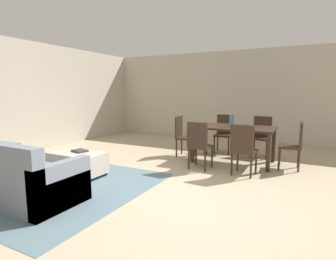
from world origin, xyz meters
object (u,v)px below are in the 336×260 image
at_px(dining_chair_near_left, 199,143).
at_px(dining_chair_far_left, 224,131).
at_px(book_on_ottoman, 80,151).
at_px(vase_centerpiece, 232,120).
at_px(ottoman_table, 78,162).
at_px(dining_table, 234,131).
at_px(dining_chair_head_west, 183,134).
at_px(dining_chair_far_right, 261,134).
at_px(dining_chair_head_east, 295,143).
at_px(dining_chair_near_right, 243,147).
at_px(couch, 13,178).

xyz_separation_m(dining_chair_near_left, dining_chair_far_left, (0.01, 1.69, 0.00)).
relative_size(dining_chair_far_left, book_on_ottoman, 3.54).
distance_m(dining_chair_near_left, vase_centerpiece, 0.97).
bearing_deg(ottoman_table, dining_table, 44.68).
distance_m(dining_table, dining_chair_head_west, 1.19).
relative_size(dining_chair_near_left, book_on_ottoman, 3.54).
distance_m(dining_chair_head_west, vase_centerpiece, 1.20).
distance_m(dining_chair_far_right, book_on_ottoman, 3.96).
bearing_deg(dining_chair_head_east, dining_chair_near_right, -132.19).
height_order(dining_table, dining_chair_far_left, dining_chair_far_left).
xyz_separation_m(dining_chair_far_left, vase_centerpiece, (0.41, -0.89, 0.37)).
height_order(dining_chair_head_east, vase_centerpiece, vase_centerpiece).
bearing_deg(dining_chair_near_left, dining_chair_head_east, 27.80).
height_order(couch, dining_chair_far_right, dining_chair_far_right).
bearing_deg(book_on_ottoman, dining_chair_near_right, 25.84).
height_order(vase_centerpiece, book_on_ottoman, vase_centerpiece).
height_order(dining_table, dining_chair_head_east, dining_chair_head_east).
height_order(dining_chair_far_right, dining_chair_head_west, same).
bearing_deg(ottoman_table, book_on_ottoman, 96.97).
bearing_deg(dining_chair_near_left, vase_centerpiece, 62.69).
xyz_separation_m(dining_chair_near_right, dining_chair_far_right, (0.06, 1.67, 0.00)).
relative_size(dining_chair_head_east, dining_chair_head_west, 1.00).
bearing_deg(book_on_ottoman, dining_chair_far_left, 58.98).
height_order(ottoman_table, dining_chair_head_west, dining_chair_head_west).
relative_size(dining_chair_near_left, dining_chair_near_right, 1.00).
height_order(dining_chair_head_east, book_on_ottoman, dining_chair_head_east).
xyz_separation_m(ottoman_table, dining_chair_far_left, (1.77, 3.04, 0.28)).
relative_size(dining_table, vase_centerpiece, 6.28).
height_order(dining_chair_far_left, dining_chair_head_east, same).
height_order(ottoman_table, book_on_ottoman, book_on_ottoman).
bearing_deg(dining_chair_near_left, dining_table, 61.92).
bearing_deg(vase_centerpiece, dining_chair_far_right, 60.96).
distance_m(ottoman_table, dining_chair_head_west, 2.46).
height_order(couch, ottoman_table, couch).
relative_size(dining_chair_near_left, dining_chair_head_west, 1.00).
height_order(ottoman_table, dining_table, dining_table).
distance_m(dining_table, dining_chair_head_east, 1.18).
xyz_separation_m(couch, dining_table, (2.22, 3.36, 0.37)).
distance_m(dining_chair_head_east, vase_centerpiece, 1.26).
distance_m(dining_table, vase_centerpiece, 0.23).
relative_size(couch, dining_chair_near_right, 2.11).
relative_size(couch, dining_chair_near_left, 2.11).
xyz_separation_m(dining_chair_head_east, book_on_ottoman, (-3.39, -2.13, -0.09)).
bearing_deg(dining_chair_far_right, dining_chair_head_east, -47.93).
xyz_separation_m(couch, book_on_ottoman, (-0.00, 1.25, 0.14)).
xyz_separation_m(dining_chair_near_left, vase_centerpiece, (0.41, 0.80, 0.37)).
bearing_deg(dining_chair_near_right, dining_chair_head_east, 47.81).
relative_size(dining_chair_head_east, book_on_ottoman, 3.54).
relative_size(dining_chair_near_left, dining_chair_head_east, 1.00).
relative_size(dining_chair_near_left, vase_centerpiece, 3.56).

